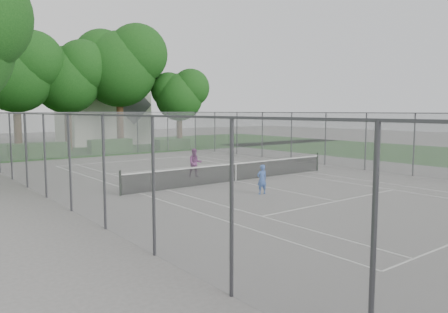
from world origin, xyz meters
TOP-DOWN VIEW (x-y plane):
  - ground at (0.00, 0.00)m, footprint 120.00×120.00m
  - grass_far at (0.00, 26.00)m, footprint 60.00×20.00m
  - grass_right at (22.00, 0.00)m, footprint 16.00×40.00m
  - court_markings at (0.00, 0.00)m, footprint 11.03×23.83m
  - tennis_net at (0.00, 0.00)m, footprint 12.87×0.10m
  - perimeter_fence at (0.00, 0.00)m, footprint 18.08×34.08m
  - tree_far_left at (-5.10, 23.03)m, footprint 7.21×6.58m
  - tree_far_midleft at (-0.76, 23.19)m, footprint 6.98×6.37m
  - tree_far_midright at (4.02, 22.40)m, footprint 8.28×7.56m
  - tree_far_right at (9.35, 20.23)m, footprint 5.43×4.96m
  - hedge_left at (-4.72, 18.33)m, footprint 4.41×1.32m
  - hedge_mid at (1.14, 18.53)m, footprint 3.74×1.07m
  - hedge_right at (7.12, 18.06)m, footprint 3.26×1.19m
  - house at (4.73, 28.65)m, footprint 8.47×6.57m
  - girl_player at (-1.34, -3.42)m, footprint 0.52×0.39m
  - woman_player at (-0.88, 2.45)m, footprint 0.94×0.86m

SIDE VIEW (x-z plane):
  - ground at x=0.00m, z-range 0.00..0.00m
  - grass_far at x=0.00m, z-range 0.00..0.00m
  - grass_right at x=22.00m, z-range 0.00..0.00m
  - court_markings at x=0.00m, z-range 0.00..0.01m
  - hedge_right at x=7.12m, z-range 0.00..0.98m
  - tennis_net at x=0.00m, z-range -0.04..1.06m
  - hedge_left at x=-4.72m, z-range 0.00..1.10m
  - hedge_mid at x=1.14m, z-range 0.00..1.18m
  - girl_player at x=-1.34m, z-range 0.00..1.30m
  - woman_player at x=-0.88m, z-range 0.00..1.57m
  - perimeter_fence at x=0.00m, z-range 0.05..3.57m
  - house at x=4.73m, z-range -1.03..9.52m
  - tree_far_right at x=9.35m, z-range 1.45..9.25m
  - tree_far_midleft at x=-0.76m, z-range 1.88..11.91m
  - tree_far_left at x=-5.10m, z-range 1.94..12.30m
  - tree_far_midright at x=4.02m, z-range 2.23..14.13m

